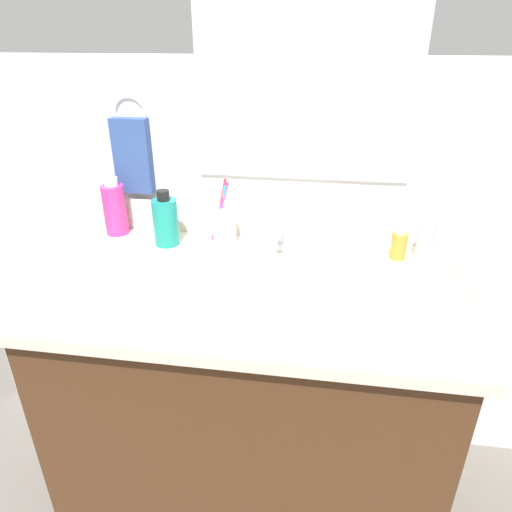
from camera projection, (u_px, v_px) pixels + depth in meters
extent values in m
plane|color=#66605B|center=(251.00, 496.00, 1.47)|extent=(6.00, 6.00, 0.00)
cube|color=#4C2D19|center=(250.00, 407.00, 1.30)|extent=(0.96, 0.55, 0.77)
cube|color=beige|center=(249.00, 286.00, 1.12)|extent=(1.00, 0.60, 0.03)
cube|color=beige|center=(265.00, 221.00, 1.35)|extent=(1.00, 0.02, 0.09)
cube|color=white|center=(267.00, 270.00, 1.49)|extent=(2.10, 0.04, 1.30)
cube|color=#B2BCC6|center=(306.00, 75.00, 1.19)|extent=(0.60, 0.01, 0.56)
torus|color=silver|center=(130.00, 113.00, 1.31)|extent=(0.10, 0.01, 0.10)
cube|color=#334C8C|center=(133.00, 156.00, 1.34)|extent=(0.11, 0.04, 0.22)
torus|color=white|center=(272.00, 280.00, 1.11)|extent=(0.39, 0.39, 0.02)
ellipsoid|color=white|center=(272.00, 295.00, 1.13)|extent=(0.33, 0.33, 0.11)
cylinder|color=#B2B5BA|center=(272.00, 307.00, 1.14)|extent=(0.04, 0.04, 0.01)
cube|color=silver|center=(280.00, 245.00, 1.28)|extent=(0.16, 0.05, 0.01)
cylinder|color=silver|center=(281.00, 234.00, 1.27)|extent=(0.02, 0.02, 0.06)
cylinder|color=silver|center=(280.00, 229.00, 1.22)|extent=(0.02, 0.09, 0.02)
cylinder|color=silver|center=(261.00, 237.00, 1.28)|extent=(0.03, 0.03, 0.04)
cylinder|color=silver|center=(300.00, 239.00, 1.27)|extent=(0.03, 0.03, 0.04)
cylinder|color=#D8338C|center=(115.00, 210.00, 1.35)|extent=(0.07, 0.07, 0.15)
cylinder|color=white|center=(111.00, 182.00, 1.31)|extent=(0.04, 0.04, 0.02)
cylinder|color=gold|center=(399.00, 246.00, 1.21)|extent=(0.04, 0.04, 0.07)
cylinder|color=white|center=(401.00, 231.00, 1.19)|extent=(0.03, 0.03, 0.01)
cylinder|color=white|center=(348.00, 223.00, 1.25)|extent=(0.06, 0.06, 0.15)
cone|color=white|center=(351.00, 192.00, 1.21)|extent=(0.03, 0.03, 0.02)
cylinder|color=silver|center=(425.00, 240.00, 1.19)|extent=(0.04, 0.04, 0.11)
cylinder|color=white|center=(430.00, 217.00, 1.17)|extent=(0.03, 0.03, 0.02)
cylinder|color=teal|center=(166.00, 222.00, 1.28)|extent=(0.07, 0.07, 0.13)
cylinder|color=black|center=(163.00, 195.00, 1.24)|extent=(0.03, 0.03, 0.03)
cylinder|color=white|center=(225.00, 226.00, 1.29)|extent=(0.07, 0.07, 0.11)
cylinder|color=#D8333F|center=(220.00, 210.00, 1.27)|extent=(0.04, 0.01, 0.18)
cube|color=white|center=(213.00, 182.00, 1.24)|extent=(0.01, 0.02, 0.01)
cylinder|color=#B23FBF|center=(220.00, 212.00, 1.27)|extent=(0.06, 0.02, 0.17)
cube|color=white|center=(210.00, 187.00, 1.24)|extent=(0.01, 0.02, 0.01)
cylinder|color=#26B2B2|center=(221.00, 212.00, 1.28)|extent=(0.04, 0.02, 0.16)
cube|color=white|center=(215.00, 188.00, 1.25)|extent=(0.01, 0.02, 0.01)
cube|color=white|center=(147.00, 232.00, 1.35)|extent=(0.06, 0.04, 0.02)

